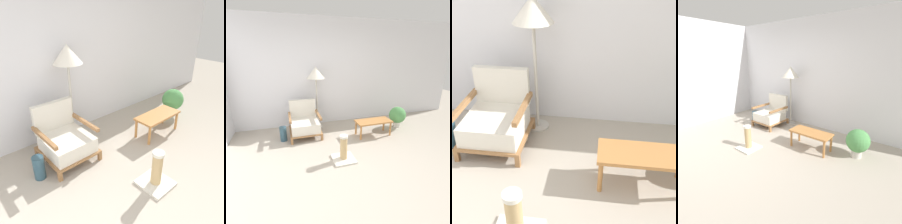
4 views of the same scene
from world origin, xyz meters
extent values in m
plane|color=#A89E8E|center=(0.00, 0.00, 0.00)|extent=(14.00, 14.00, 0.00)
cube|color=silver|center=(0.00, 2.41, 1.35)|extent=(8.00, 0.06, 2.70)
cube|color=silver|center=(-2.36, 0.50, 1.35)|extent=(0.06, 8.00, 2.70)
cube|color=olive|center=(-1.01, 1.35, 0.06)|extent=(0.05, 0.05, 0.13)
cube|color=olive|center=(-0.35, 1.35, 0.06)|extent=(0.05, 0.05, 0.13)
cube|color=olive|center=(-1.01, 2.03, 0.06)|extent=(0.05, 0.05, 0.13)
cube|color=olive|center=(-0.35, 2.03, 0.06)|extent=(0.05, 0.05, 0.13)
cube|color=olive|center=(-0.68, 1.69, 0.14)|extent=(0.70, 0.74, 0.03)
cube|color=silver|center=(-0.68, 1.67, 0.27)|extent=(0.62, 0.64, 0.22)
cube|color=silver|center=(-0.68, 2.02, 0.59)|extent=(0.62, 0.08, 0.42)
cube|color=olive|center=(-1.00, 1.69, 0.49)|extent=(0.05, 0.68, 0.05)
cube|color=olive|center=(-0.36, 1.69, 0.49)|extent=(0.05, 0.68, 0.05)
cylinder|color=#B7B2A8|center=(-0.30, 2.11, 0.01)|extent=(0.26, 0.26, 0.03)
cylinder|color=#B7B2A8|center=(-0.30, 2.11, 0.65)|extent=(0.04, 0.04, 1.25)
cone|color=silver|center=(-0.30, 2.11, 1.42)|extent=(0.44, 0.44, 0.28)
cube|color=#B2753D|center=(0.86, 1.26, 0.35)|extent=(0.83, 0.37, 0.04)
cylinder|color=#B2753D|center=(0.49, 1.12, 0.17)|extent=(0.04, 0.04, 0.33)
cylinder|color=#B2753D|center=(1.24, 1.12, 0.17)|extent=(0.04, 0.04, 0.33)
cylinder|color=#B2753D|center=(0.49, 1.41, 0.17)|extent=(0.04, 0.04, 0.33)
cylinder|color=#B2753D|center=(1.24, 1.41, 0.17)|extent=(0.04, 0.04, 0.33)
cylinder|color=#2D4C5B|center=(-1.17, 1.58, 0.16)|extent=(0.15, 0.15, 0.33)
cylinder|color=beige|center=(1.70, 1.52, 0.07)|extent=(0.19, 0.19, 0.14)
sphere|color=#4C8E4C|center=(1.70, 1.52, 0.33)|extent=(0.42, 0.42, 0.42)
cube|color=beige|center=(-0.13, 0.50, 0.01)|extent=(0.40, 0.40, 0.03)
cylinder|color=tan|center=(-0.13, 0.50, 0.24)|extent=(0.13, 0.13, 0.42)
cylinder|color=beige|center=(-0.13, 0.50, 0.47)|extent=(0.15, 0.15, 0.04)
camera|label=1|loc=(-1.94, -0.70, 2.06)|focal=35.00mm
camera|label=2|loc=(-1.04, -2.12, 1.88)|focal=28.00mm
camera|label=3|loc=(0.46, -1.04, 2.11)|focal=50.00mm
camera|label=4|loc=(2.49, -1.49, 1.77)|focal=28.00mm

